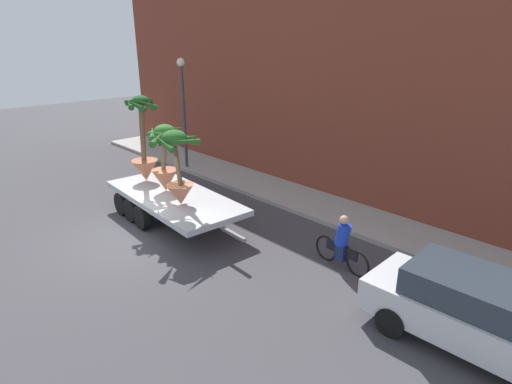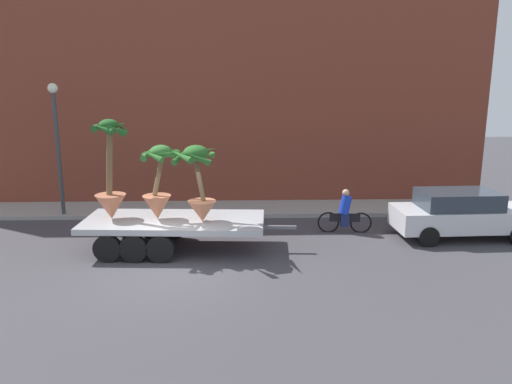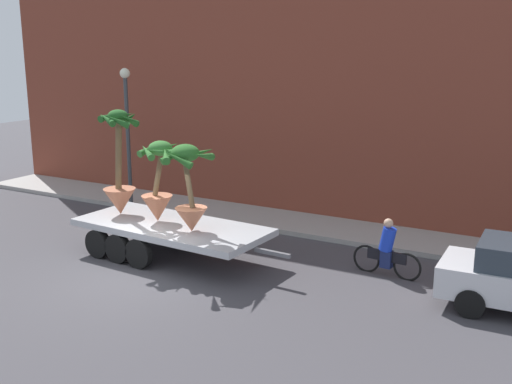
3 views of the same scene
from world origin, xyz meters
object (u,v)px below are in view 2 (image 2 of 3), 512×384
Objects in this scene: parked_car at (462,213)px; cyclist at (345,213)px; flatbed_trailer at (166,226)px; potted_palm_middle at (159,185)px; potted_palm_front at (199,183)px; potted_palm_rear at (111,181)px; street_lamp at (57,132)px.

cyclist is at bearing 169.55° from parked_car.
parked_car reaches higher than flatbed_trailer.
potted_palm_front reaches higher than potted_palm_middle.
potted_palm_front is 1.25× the size of cyclist.
parked_car is (9.72, 0.86, -1.20)m from potted_palm_middle.
street_lamp is at bearing 127.54° from potted_palm_rear.
parked_car is at bearing -11.37° from street_lamp.
potted_palm_rear is 11.26m from parked_car.
cyclist is (4.77, 1.88, -1.48)m from potted_palm_front.
potted_palm_middle reaches higher than flatbed_trailer.
potted_palm_middle is at bearing -40.97° from street_lamp.
street_lamp is (-13.93, 2.80, 2.40)m from parked_car.
street_lamp is at bearing 139.95° from flatbed_trailer.
parked_car is (8.48, 1.19, -1.32)m from potted_palm_front.
potted_palm_middle is 0.50× the size of parked_car.
flatbed_trailer is 6.04m from cyclist.
potted_palm_front is 8.67m from parked_car.
potted_palm_front is at bearing -158.50° from cyclist.
street_lamp is (-10.21, 2.12, 2.56)m from cyclist.
potted_palm_rear reaches higher than potted_palm_middle.
flatbed_trailer is at bearing -164.94° from cyclist.
potted_palm_middle is 1.29m from potted_palm_front.
potted_palm_rear is at bearing -168.68° from cyclist.
potted_palm_rear is 0.66× the size of parked_car.
potted_palm_middle is 6.34m from cyclist.
potted_palm_middle is at bearing 164.80° from potted_palm_front.
flatbed_trailer is 1.43× the size of parked_car.
potted_palm_middle is at bearing -174.96° from parked_car.
potted_palm_rear is at bearing -175.88° from parked_car.
potted_palm_middle is (1.44, -0.05, -0.12)m from potted_palm_rear.
street_lamp is (-4.38, 3.68, 2.47)m from flatbed_trailer.
potted_palm_front reaches higher than flatbed_trailer.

